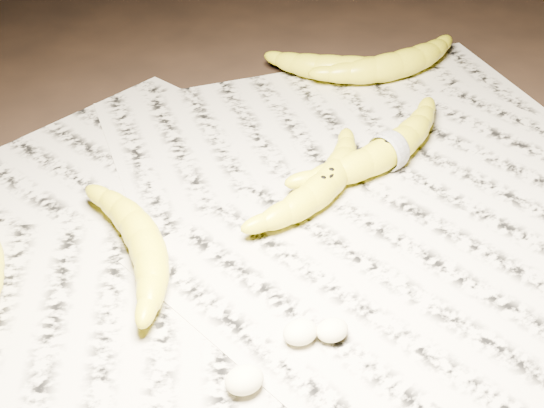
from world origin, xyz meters
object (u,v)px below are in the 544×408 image
banana_left_b (145,239)px  banana_upper_a (396,63)px  banana_taped (389,148)px  banana_center (325,182)px  banana_upper_b (342,66)px

banana_left_b → banana_upper_a: size_ratio=0.93×
banana_taped → banana_upper_a: size_ratio=1.13×
banana_center → banana_upper_a: bearing=10.5°
banana_center → banana_upper_a: 0.30m
banana_upper_a → banana_upper_b: 0.08m
banana_left_b → banana_taped: bearing=-80.3°
banana_upper_a → banana_center: bearing=-139.6°
banana_upper_a → banana_taped: bearing=-127.4°
banana_center → banana_upper_b: size_ratio=1.05×
banana_taped → banana_upper_b: bearing=55.9°
banana_center → banana_taped: 0.10m
banana_upper_a → banana_upper_b: banana_upper_a is taller
banana_center → banana_left_b: bearing=150.3°
banana_left_b → banana_upper_a: bearing=-60.3°
banana_left_b → banana_center: size_ratio=0.98×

